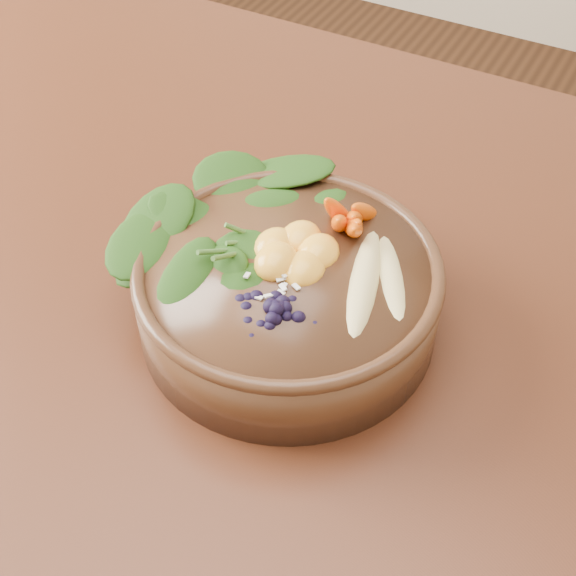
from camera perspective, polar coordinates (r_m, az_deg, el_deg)
name	(u,v)px	position (r m, az deg, el deg)	size (l,w,h in m)	color
ground	(168,538)	(1.47, -8.54, -17.16)	(4.00, 4.00, 0.00)	#381E0F
dining_table	(107,264)	(0.94, -12.77, 1.68)	(1.60, 0.90, 0.75)	#331C0C
stoneware_bowl	(288,296)	(0.70, 0.00, -0.57)	(0.26, 0.26, 0.07)	#4F301C
kale_heap	(257,201)	(0.71, -2.19, 6.20)	(0.17, 0.16, 0.04)	#204610
carrot_cluster	(361,190)	(0.70, 5.19, 6.97)	(0.05, 0.05, 0.07)	#E95505
banana_halves	(379,268)	(0.66, 6.49, 1.44)	(0.10, 0.15, 0.03)	#E0CC84
mandarin_cluster	(295,242)	(0.68, 0.48, 3.31)	(0.08, 0.08, 0.03)	#FFAC2F
blueberry_pile	(275,298)	(0.63, -0.93, -0.70)	(0.12, 0.09, 0.04)	black
coconut_flakes	(285,279)	(0.66, -0.22, 0.65)	(0.08, 0.06, 0.01)	white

